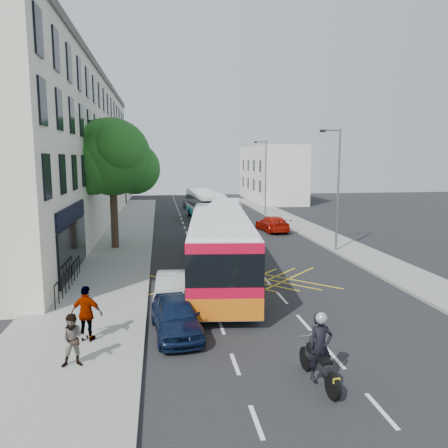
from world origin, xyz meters
name	(u,v)px	position (x,y,z in m)	size (l,w,h in m)	color
ground	(304,322)	(0.00, 0.00, 0.00)	(120.00, 120.00, 0.00)	black
pavement_left	(115,248)	(-8.50, 15.00, 0.07)	(5.00, 70.00, 0.15)	gray
pavement_right	(335,242)	(7.50, 15.00, 0.07)	(3.00, 70.00, 0.15)	gray
terrace_main	(58,152)	(-14.00, 24.49, 6.76)	(8.30, 45.00, 13.50)	beige
terrace_far	(103,166)	(-14.00, 55.00, 5.00)	(8.00, 20.00, 10.00)	silver
building_right	(271,174)	(11.00, 48.00, 4.00)	(6.00, 18.00, 8.00)	silver
street_tree	(112,158)	(-8.51, 14.97, 6.29)	(6.30, 5.70, 8.80)	#382619
lamp_near	(337,183)	(6.20, 12.00, 4.62)	(1.45, 0.15, 8.00)	slate
lamp_far	(265,173)	(6.20, 32.00, 4.62)	(1.45, 0.15, 8.00)	slate
railings	(69,277)	(-9.70, 5.30, 0.72)	(0.08, 5.60, 1.14)	black
bus_near	(220,248)	(-2.47, 5.60, 1.83)	(4.19, 12.58, 3.47)	silver
bus_mid	(223,221)	(-0.61, 17.26, 1.49)	(4.60, 10.36, 2.84)	silver
bus_far	(205,205)	(-0.83, 28.98, 1.52)	(3.23, 10.44, 2.89)	silver
motorbike	(320,351)	(-1.08, -4.50, 0.98)	(0.76, 2.36, 2.10)	black
parked_car_blue	(176,316)	(-4.90, -0.37, 0.67)	(1.59, 3.94, 1.34)	#0D1935
parked_car_silver	(173,289)	(-4.90, 2.93, 0.66)	(1.40, 4.02, 1.32)	#9B9EA2
red_hatchback	(272,224)	(4.19, 20.81, 0.67)	(1.87, 4.61, 1.34)	#B31407
distant_car_grey	(193,203)	(-1.26, 39.45, 0.68)	(2.24, 4.87, 1.35)	#43464B
distant_car_silver	(220,200)	(2.50, 41.43, 0.74)	(1.76, 4.37, 1.49)	#A0A3A7
distant_car_dark	(220,200)	(2.57, 42.02, 0.76)	(1.60, 4.59, 1.51)	black
pedestrian_near	(74,340)	(-7.98, -2.72, 0.95)	(0.78, 0.61, 1.60)	gray
pedestrian_far	(87,314)	(-7.89, -0.87, 1.10)	(1.11, 0.46, 1.90)	gray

